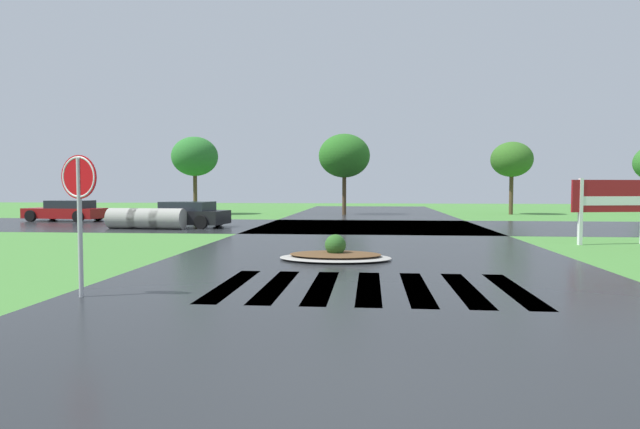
# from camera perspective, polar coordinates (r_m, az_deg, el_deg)

# --- Properties ---
(ground_plane) EXTENTS (120.00, 120.00, 0.10)m
(ground_plane) POSITION_cam_1_polar(r_m,az_deg,el_deg) (4.82, 5.01, -21.20)
(ground_plane) COLOR #478438
(asphalt_roadway) EXTENTS (10.92, 80.00, 0.01)m
(asphalt_roadway) POSITION_cam_1_polar(r_m,az_deg,el_deg) (14.53, 5.30, -4.67)
(asphalt_roadway) COLOR #232628
(asphalt_roadway) RESTS_ON ground
(asphalt_cross_road) EXTENTS (90.00, 9.83, 0.01)m
(asphalt_cross_road) POSITION_cam_1_polar(r_m,az_deg,el_deg) (26.44, 5.36, -1.25)
(asphalt_cross_road) COLOR #232628
(asphalt_cross_road) RESTS_ON ground
(crosswalk_stripes) EXTENTS (5.85, 3.54, 0.01)m
(crosswalk_stripes) POSITION_cam_1_polar(r_m,az_deg,el_deg) (10.35, 5.25, -7.76)
(crosswalk_stripes) COLOR white
(crosswalk_stripes) RESTS_ON ground
(stop_sign) EXTENTS (0.74, 0.23, 2.48)m
(stop_sign) POSITION_cam_1_polar(r_m,az_deg,el_deg) (10.14, -24.37, 2.22)
(stop_sign) COLOR #B2B5BA
(stop_sign) RESTS_ON ground
(estate_billboard) EXTENTS (2.87, 0.72, 2.22)m
(estate_billboard) POSITION_cam_1_polar(r_m,az_deg,el_deg) (20.35, 28.80, 1.42)
(estate_billboard) COLOR white
(estate_billboard) RESTS_ON ground
(median_island) EXTENTS (2.97, 1.88, 0.68)m
(median_island) POSITION_cam_1_polar(r_m,az_deg,el_deg) (14.14, 1.65, -4.33)
(median_island) COLOR #9E9B93
(median_island) RESTS_ON ground
(car_white_sedan) EXTENTS (4.67, 2.60, 1.24)m
(car_white_sedan) POSITION_cam_1_polar(r_m,az_deg,el_deg) (26.60, -14.52, -0.03)
(car_white_sedan) COLOR black
(car_white_sedan) RESTS_ON ground
(car_blue_compact) EXTENTS (4.61, 2.39, 1.18)m
(car_blue_compact) POSITION_cam_1_polar(r_m,az_deg,el_deg) (33.69, -25.51, 0.34)
(car_blue_compact) COLOR maroon
(car_blue_compact) RESTS_ON ground
(drainage_pipe_stack) EXTENTS (3.68, 1.20, 0.96)m
(drainage_pipe_stack) POSITION_cam_1_polar(r_m,az_deg,el_deg) (25.89, -18.10, -0.42)
(drainage_pipe_stack) COLOR #9E9B93
(drainage_pipe_stack) RESTS_ON ground
(background_treeline) EXTENTS (35.77, 5.97, 5.66)m
(background_treeline) POSITION_cam_1_polar(r_m,az_deg,el_deg) (38.21, 9.11, 5.95)
(background_treeline) COLOR #4C3823
(background_treeline) RESTS_ON ground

